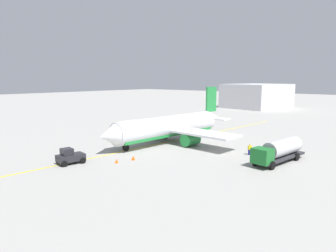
{
  "coord_description": "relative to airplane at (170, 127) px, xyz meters",
  "views": [
    {
      "loc": [
        42.39,
        36.25,
        11.62
      ],
      "look_at": [
        0.0,
        0.0,
        3.0
      ],
      "focal_mm": 33.18,
      "sensor_mm": 36.0,
      "label": 1
    }
  ],
  "objects": [
    {
      "name": "airplane",
      "position": [
        0.0,
        0.0,
        0.0
      ],
      "size": [
        30.67,
        27.12,
        9.83
      ],
      "color": "white",
      "rests_on": "ground"
    },
    {
      "name": "refueling_worker",
      "position": [
        -0.45,
        15.66,
        -1.92
      ],
      "size": [
        0.63,
        0.61,
        1.71
      ],
      "color": "navy",
      "rests_on": "ground"
    },
    {
      "name": "pushback_tug",
      "position": [
        20.22,
        -0.82,
        -1.73
      ],
      "size": [
        3.88,
        2.83,
        2.2
      ],
      "color": "#232328",
      "rests_on": "ground"
    },
    {
      "name": "distant_hangar",
      "position": [
        -73.85,
        -17.24,
        1.92
      ],
      "size": [
        26.09,
        22.91,
        9.32
      ],
      "color": "silver",
      "rests_on": "ground"
    },
    {
      "name": "safety_cone_nose",
      "position": [
        15.84,
        3.76,
        -2.45
      ],
      "size": [
        0.51,
        0.51,
        0.57
      ],
      "primitive_type": "cone",
      "color": "#F2590F",
      "rests_on": "ground"
    },
    {
      "name": "safety_cone_wingtip",
      "position": [
        13.22,
        4.33,
        -2.42
      ],
      "size": [
        0.58,
        0.58,
        0.64
      ],
      "primitive_type": "cone",
      "color": "#F2590F",
      "rests_on": "ground"
    },
    {
      "name": "fuel_tanker",
      "position": [
        1.02,
        20.63,
        -1.01
      ],
      "size": [
        10.83,
        3.94,
        3.15
      ],
      "color": "#2D2D33",
      "rests_on": "ground"
    },
    {
      "name": "ground_plane",
      "position": [
        0.46,
        -0.03,
        -2.74
      ],
      "size": [
        400.0,
        400.0,
        0.0
      ],
      "primitive_type": "plane",
      "color": "#9E9B96"
    },
    {
      "name": "taxi_line_marking",
      "position": [
        0.46,
        -0.03,
        -2.73
      ],
      "size": [
        76.98,
        5.28,
        0.01
      ],
      "primitive_type": "cube",
      "rotation": [
        0.0,
        0.0,
        -0.06
      ],
      "color": "yellow",
      "rests_on": "ground"
    }
  ]
}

